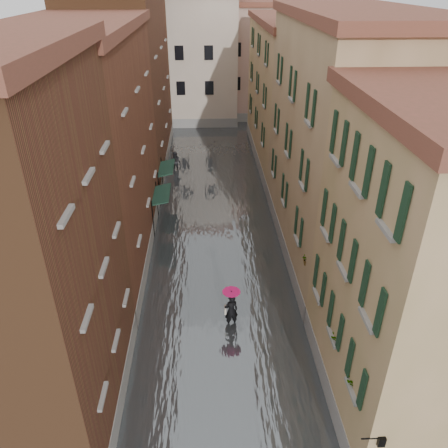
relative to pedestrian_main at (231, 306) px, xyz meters
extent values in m
plane|color=#545457|center=(-0.48, -2.24, -1.20)|extent=(120.00, 120.00, 0.00)
cube|color=#4C5154|center=(-0.48, 10.76, -1.10)|extent=(10.00, 60.00, 0.20)
cube|color=brown|center=(-7.48, -4.24, 5.30)|extent=(6.00, 8.00, 13.00)
cube|color=brown|center=(-7.48, 6.76, 5.05)|extent=(6.00, 14.00, 12.50)
cube|color=brown|center=(-7.48, 21.76, 5.80)|extent=(6.00, 16.00, 14.00)
cube|color=#94804C|center=(6.52, -4.24, 4.55)|extent=(6.00, 8.00, 11.50)
cube|color=tan|center=(6.52, 6.76, 5.30)|extent=(6.00, 14.00, 13.00)
cube|color=#94804C|center=(6.52, 21.76, 4.55)|extent=(6.00, 16.00, 11.50)
cube|color=beige|center=(-3.48, 35.76, 5.30)|extent=(12.00, 9.00, 13.00)
cube|color=tan|center=(5.52, 37.76, 4.80)|extent=(10.00, 9.00, 12.00)
cube|color=#163326|center=(-3.93, 9.58, 1.35)|extent=(1.09, 2.84, 0.31)
cylinder|color=black|center=(-4.43, 8.16, 0.20)|extent=(0.06, 0.06, 2.80)
cylinder|color=black|center=(-4.43, 11.00, 0.20)|extent=(0.06, 0.06, 2.80)
cube|color=#163326|center=(-3.93, 14.02, 1.35)|extent=(1.09, 2.90, 0.31)
cylinder|color=black|center=(-4.43, 12.57, 0.20)|extent=(0.06, 0.06, 2.80)
cylinder|color=black|center=(-4.43, 15.47, 0.20)|extent=(0.06, 0.06, 2.80)
cylinder|color=black|center=(3.57, -8.24, 1.90)|extent=(0.60, 0.05, 0.05)
cube|color=black|center=(3.87, -8.24, 1.80)|extent=(0.22, 0.22, 0.35)
cube|color=beige|center=(3.87, -8.24, 1.80)|extent=(0.14, 0.14, 0.24)
cube|color=brown|center=(3.64, -6.35, 1.95)|extent=(0.22, 0.85, 0.18)
imported|color=#265926|center=(3.64, -6.35, 2.37)|extent=(0.59, 0.51, 0.66)
cube|color=brown|center=(3.64, -4.37, 1.95)|extent=(0.22, 0.85, 0.18)
imported|color=#265926|center=(3.64, -4.37, 2.37)|extent=(0.59, 0.51, 0.66)
cube|color=brown|center=(3.64, 0.79, 1.95)|extent=(0.22, 0.85, 0.18)
imported|color=#265926|center=(3.64, 0.79, 2.37)|extent=(0.59, 0.51, 0.66)
imported|color=black|center=(0.00, 0.00, -0.28)|extent=(0.76, 0.60, 1.83)
cube|color=beige|center=(-0.28, 0.05, -0.25)|extent=(0.08, 0.30, 0.38)
cylinder|color=black|center=(0.00, 0.00, 0.15)|extent=(0.02, 0.02, 1.00)
cone|color=#D70E5B|center=(0.00, 0.00, 0.72)|extent=(0.87, 0.87, 0.28)
imported|color=black|center=(-3.60, 19.24, -0.28)|extent=(1.08, 0.96, 1.83)
camera|label=1|loc=(-1.06, -15.95, 13.56)|focal=35.00mm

